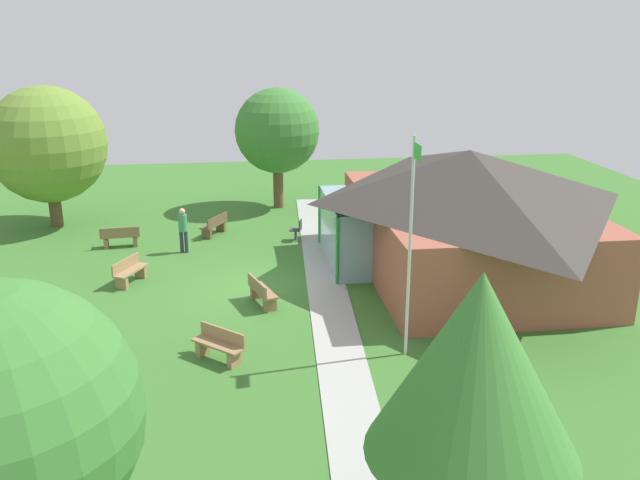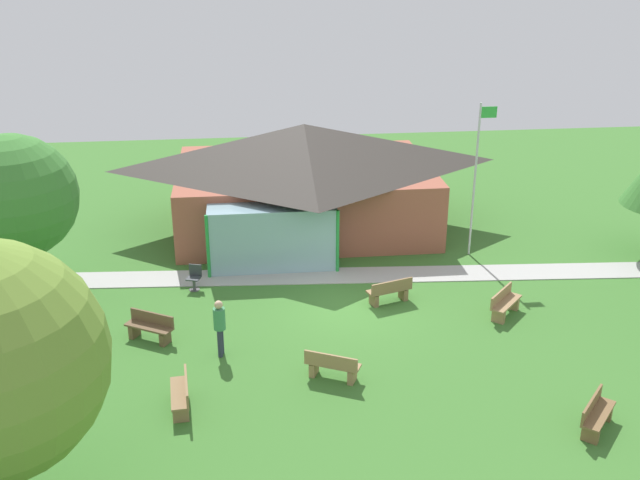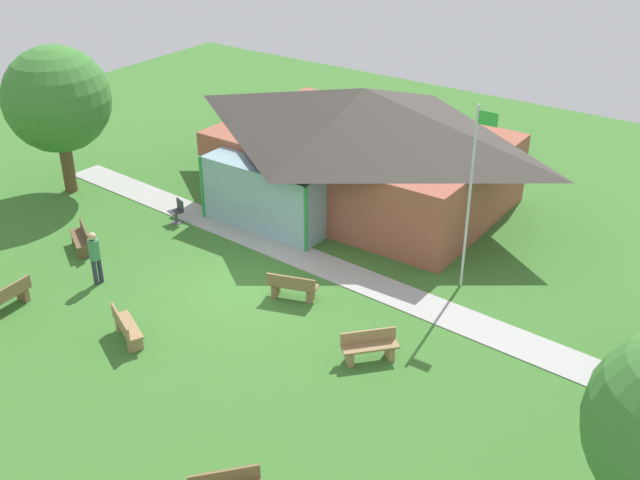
# 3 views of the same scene
# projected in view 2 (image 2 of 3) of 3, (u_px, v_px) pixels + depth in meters

# --- Properties ---
(ground_plane) EXTENTS (44.00, 44.00, 0.00)m
(ground_plane) POSITION_uv_depth(u_px,v_px,m) (349.00, 305.00, 24.41)
(ground_plane) COLOR #3D752D
(pavilion) EXTENTS (11.09, 8.59, 4.30)m
(pavilion) POSITION_uv_depth(u_px,v_px,m) (303.00, 176.00, 29.99)
(pavilion) COLOR #A35642
(pavilion) RESTS_ON ground_plane
(footpath) EXTENTS (23.16, 2.78, 0.03)m
(footpath) POSITION_uv_depth(u_px,v_px,m) (339.00, 276.00, 26.49)
(footpath) COLOR #ADADA8
(footpath) RESTS_ON ground_plane
(flagpole) EXTENTS (0.64, 0.08, 5.77)m
(flagpole) POSITION_uv_depth(u_px,v_px,m) (476.00, 174.00, 27.08)
(flagpole) COLOR silver
(flagpole) RESTS_ON ground_plane
(bench_mid_left) EXTENTS (1.52, 1.13, 0.84)m
(bench_mid_left) POSITION_uv_depth(u_px,v_px,m) (150.00, 328.00, 22.22)
(bench_mid_left) COLOR brown
(bench_mid_left) RESTS_ON ground_plane
(bench_front_right) EXTENTS (1.32, 1.42, 0.84)m
(bench_front_right) POSITION_uv_depth(u_px,v_px,m) (596.00, 415.00, 18.20)
(bench_front_right) COLOR brown
(bench_front_right) RESTS_ON ground_plane
(bench_mid_right) EXTENTS (1.34, 1.41, 0.84)m
(bench_mid_right) POSITION_uv_depth(u_px,v_px,m) (505.00, 304.00, 23.65)
(bench_mid_right) COLOR #9E7A51
(bench_mid_right) RESTS_ON ground_plane
(bench_rear_near_path) EXTENTS (1.56, 0.89, 0.84)m
(bench_rear_near_path) POSITION_uv_depth(u_px,v_px,m) (390.00, 292.00, 24.44)
(bench_rear_near_path) COLOR olive
(bench_rear_near_path) RESTS_ON ground_plane
(bench_front_left) EXTENTS (0.57, 1.53, 0.84)m
(bench_front_left) POSITION_uv_depth(u_px,v_px,m) (182.00, 395.00, 19.01)
(bench_front_left) COLOR olive
(bench_front_left) RESTS_ON ground_plane
(bench_front_center) EXTENTS (1.54, 1.05, 0.84)m
(bench_front_center) POSITION_uv_depth(u_px,v_px,m) (332.00, 366.00, 20.25)
(bench_front_center) COLOR #9E7A51
(bench_front_center) RESTS_ON ground_plane
(patio_chair_west) EXTENTS (0.55, 0.55, 0.86)m
(patio_chair_west) POSITION_uv_depth(u_px,v_px,m) (194.00, 278.00, 25.37)
(patio_chair_west) COLOR #33383D
(patio_chair_west) RESTS_ON ground_plane
(visitor_strolling_lawn) EXTENTS (0.34, 0.34, 1.74)m
(visitor_strolling_lawn) POSITION_uv_depth(u_px,v_px,m) (220.00, 324.00, 21.17)
(visitor_strolling_lawn) COLOR #2D3347
(visitor_strolling_lawn) RESTS_ON ground_plane
(tree_west_hedge) EXTENTS (3.93, 3.93, 5.63)m
(tree_west_hedge) POSITION_uv_depth(u_px,v_px,m) (14.00, 197.00, 23.26)
(tree_west_hedge) COLOR brown
(tree_west_hedge) RESTS_ON ground_plane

